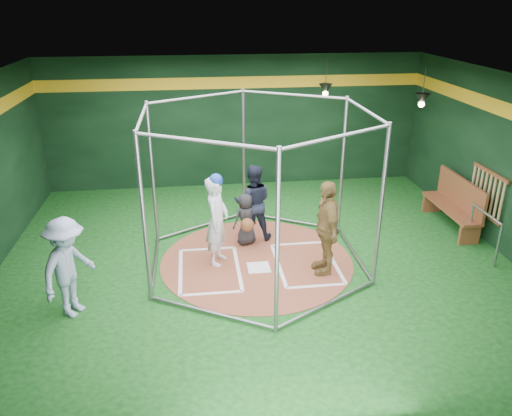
{
  "coord_description": "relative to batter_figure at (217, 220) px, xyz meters",
  "views": [
    {
      "loc": [
        -1.14,
        -8.66,
        4.83
      ],
      "look_at": [
        0.0,
        0.1,
        1.1
      ],
      "focal_mm": 35.0,
      "sensor_mm": 36.0,
      "label": 1
    }
  ],
  "objects": [
    {
      "name": "bat_rack",
      "position": [
        5.68,
        0.36,
        0.13
      ],
      "size": [
        0.07,
        1.25,
        0.98
      ],
      "color": "brown",
      "rests_on": "room_shell"
    },
    {
      "name": "batting_cage",
      "position": [
        0.76,
        -0.04,
        0.58
      ],
      "size": [
        4.05,
        4.67,
        3.0
      ],
      "color": "gray",
      "rests_on": "ground"
    },
    {
      "name": "batter_box_left",
      "position": [
        -0.19,
        -0.29,
        -0.91
      ],
      "size": [
        1.17,
        1.77,
        0.01
      ],
      "color": "white",
      "rests_on": "clay_disc"
    },
    {
      "name": "clay_disc",
      "position": [
        0.76,
        -0.04,
        -0.92
      ],
      "size": [
        3.8,
        3.8,
        0.01
      ],
      "primitive_type": "cylinder",
      "color": "brown",
      "rests_on": "ground"
    },
    {
      "name": "pendant_lamp_near",
      "position": [
        2.96,
        3.56,
        1.82
      ],
      "size": [
        0.34,
        0.34,
        0.9
      ],
      "color": "black",
      "rests_on": "room_shell"
    },
    {
      "name": "pendant_lamp_far",
      "position": [
        4.76,
        1.96,
        1.82
      ],
      "size": [
        0.34,
        0.34,
        0.9
      ],
      "color": "black",
      "rests_on": "room_shell"
    },
    {
      "name": "dugout_bench",
      "position": [
        5.4,
        0.99,
        -0.33
      ],
      "size": [
        0.46,
        1.98,
        1.16
      ],
      "color": "brown",
      "rests_on": "ground"
    },
    {
      "name": "catcher_figure",
      "position": [
        0.63,
        0.72,
        -0.35
      ],
      "size": [
        0.64,
        0.66,
        1.12
      ],
      "color": "black",
      "rests_on": "clay_disc"
    },
    {
      "name": "steel_railing",
      "position": [
        5.31,
        -0.36,
        -0.31
      ],
      "size": [
        0.05,
        1.06,
        0.92
      ],
      "color": "gray",
      "rests_on": "ground"
    },
    {
      "name": "batter_figure",
      "position": [
        0.0,
        0.0,
        0.0
      ],
      "size": [
        0.63,
        0.75,
        1.84
      ],
      "color": "silver",
      "rests_on": "clay_disc"
    },
    {
      "name": "visitor_leopard",
      "position": [
        1.98,
        -0.6,
        -0.01
      ],
      "size": [
        0.46,
        1.07,
        1.81
      ],
      "primitive_type": "imported",
      "rotation": [
        0.0,
        0.0,
        -1.55
      ],
      "color": "#A38345",
      "rests_on": "clay_disc"
    },
    {
      "name": "batter_box_right",
      "position": [
        1.71,
        -0.29,
        -0.91
      ],
      "size": [
        1.17,
        1.77,
        0.01
      ],
      "color": "white",
      "rests_on": "clay_disc"
    },
    {
      "name": "home_plate",
      "position": [
        0.76,
        -0.34,
        -0.91
      ],
      "size": [
        0.43,
        0.43,
        0.01
      ],
      "primitive_type": "cube",
      "color": "white",
      "rests_on": "clay_disc"
    },
    {
      "name": "umpire",
      "position": [
        0.81,
        0.98,
        -0.09
      ],
      "size": [
        0.86,
        0.7,
        1.65
      ],
      "primitive_type": "imported",
      "rotation": [
        0.0,
        0.0,
        3.05
      ],
      "color": "black",
      "rests_on": "clay_disc"
    },
    {
      "name": "room_shell",
      "position": [
        0.76,
        -0.03,
        0.83
      ],
      "size": [
        10.1,
        9.1,
        3.53
      ],
      "color": "#0D3D10",
      "rests_on": "ground"
    },
    {
      "name": "bystander_blue",
      "position": [
        -2.46,
        -1.4,
        -0.07
      ],
      "size": [
        1.08,
        1.27,
        1.71
      ],
      "primitive_type": "imported",
      "rotation": [
        0.0,
        0.0,
        1.09
      ],
      "color": "#96A6C7",
      "rests_on": "ground"
    }
  ]
}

